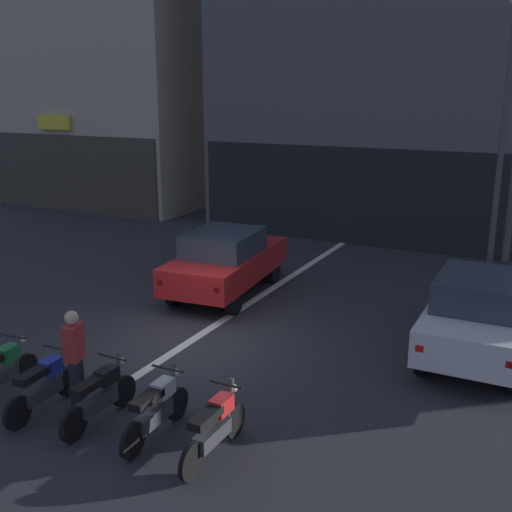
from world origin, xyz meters
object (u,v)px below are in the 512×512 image
object	(u,v)px
car_white_parked_kerbside	(480,313)
street_lamp	(505,119)
motorcycle_silver_row_right_mid	(156,409)
motorcycle_green_row_leftmost	(1,371)
motorcycle_blue_row_left_mid	(44,385)
person_by_motorcycles	(75,359)
motorcycle_red_row_rightmost	(215,427)
car_red_crossing_near	(226,260)
motorcycle_black_row_centre	(100,395)

from	to	relation	value
car_white_parked_kerbside	street_lamp	world-z (taller)	street_lamp
motorcycle_silver_row_right_mid	motorcycle_green_row_leftmost	bearing A→B (deg)	-176.74
car_white_parked_kerbside	motorcycle_silver_row_right_mid	xyz separation A→B (m)	(-3.78, -5.15, -0.43)
motorcycle_green_row_leftmost	motorcycle_silver_row_right_mid	size ratio (longest dim) A/B	1.00
motorcycle_blue_row_left_mid	car_white_parked_kerbside	bearing A→B (deg)	42.66
person_by_motorcycles	motorcycle_red_row_rightmost	bearing A→B (deg)	-2.98
person_by_motorcycles	street_lamp	bearing A→B (deg)	60.48
street_lamp	motorcycle_green_row_leftmost	distance (m)	12.00
street_lamp	person_by_motorcycles	world-z (taller)	street_lamp
car_white_parked_kerbside	motorcycle_silver_row_right_mid	world-z (taller)	car_white_parked_kerbside
car_white_parked_kerbside	person_by_motorcycles	xyz separation A→B (m)	(-5.40, -5.05, -0.03)
car_red_crossing_near	street_lamp	xyz separation A→B (m)	(5.86, 2.96, 3.43)
motorcycle_blue_row_left_mid	person_by_motorcycles	bearing A→B (deg)	36.11
motorcycle_red_row_rightmost	person_by_motorcycles	world-z (taller)	person_by_motorcycles
motorcycle_silver_row_right_mid	motorcycle_blue_row_left_mid	bearing A→B (deg)	-174.49
motorcycle_black_row_centre	motorcycle_green_row_leftmost	bearing A→B (deg)	-176.83
car_red_crossing_near	motorcycle_red_row_rightmost	size ratio (longest dim) A/B	2.54
motorcycle_black_row_centre	person_by_motorcycles	distance (m)	0.75
street_lamp	car_white_parked_kerbside	bearing A→B (deg)	-85.80
motorcycle_green_row_leftmost	motorcycle_silver_row_right_mid	distance (m)	3.05
street_lamp	motorcycle_black_row_centre	bearing A→B (deg)	-116.10
car_red_crossing_near	street_lamp	world-z (taller)	street_lamp
motorcycle_black_row_centre	motorcycle_silver_row_right_mid	world-z (taller)	same
person_by_motorcycles	motorcycle_black_row_centre	bearing A→B (deg)	-14.77
car_white_parked_kerbside	car_red_crossing_near	bearing A→B (deg)	170.68
motorcycle_red_row_rightmost	motorcycle_blue_row_left_mid	bearing A→B (deg)	-177.02
motorcycle_green_row_leftmost	person_by_motorcycles	xyz separation A→B (m)	(1.42, 0.27, 0.40)
motorcycle_green_row_leftmost	motorcycle_red_row_rightmost	size ratio (longest dim) A/B	1.00
motorcycle_red_row_rightmost	person_by_motorcycles	bearing A→B (deg)	177.02
motorcycle_green_row_leftmost	car_red_crossing_near	bearing A→B (deg)	83.98
motorcycle_silver_row_right_mid	motorcycle_red_row_rightmost	world-z (taller)	same
motorcycle_blue_row_left_mid	motorcycle_silver_row_right_mid	xyz separation A→B (m)	(2.03, 0.20, 0.00)
motorcycle_blue_row_left_mid	motorcycle_red_row_rightmost	distance (m)	3.05
car_white_parked_kerbside	motorcycle_red_row_rightmost	bearing A→B (deg)	-118.01
car_white_parked_kerbside	motorcycle_silver_row_right_mid	size ratio (longest dim) A/B	2.46
street_lamp	motorcycle_silver_row_right_mid	bearing A→B (deg)	-110.90
street_lamp	motorcycle_silver_row_right_mid	xyz separation A→B (m)	(-3.48, -9.12, -3.85)
motorcycle_silver_row_right_mid	person_by_motorcycles	size ratio (longest dim) A/B	1.00
motorcycle_black_row_centre	motorcycle_silver_row_right_mid	distance (m)	1.02
motorcycle_green_row_leftmost	motorcycle_silver_row_right_mid	world-z (taller)	same
car_red_crossing_near	motorcycle_red_row_rightmost	world-z (taller)	car_red_crossing_near
motorcycle_green_row_leftmost	motorcycle_blue_row_left_mid	distance (m)	1.02
street_lamp	car_red_crossing_near	bearing A→B (deg)	-153.21
car_red_crossing_near	car_white_parked_kerbside	bearing A→B (deg)	-9.32
street_lamp	motorcycle_red_row_rightmost	size ratio (longest dim) A/B	4.27
motorcycle_silver_row_right_mid	person_by_motorcycles	world-z (taller)	person_by_motorcycles
motorcycle_red_row_rightmost	motorcycle_silver_row_right_mid	bearing A→B (deg)	177.89
street_lamp	motorcycle_red_row_rightmost	bearing A→B (deg)	-105.09
motorcycle_blue_row_left_mid	motorcycle_red_row_rightmost	world-z (taller)	same
motorcycle_black_row_centre	person_by_motorcycles	size ratio (longest dim) A/B	1.00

